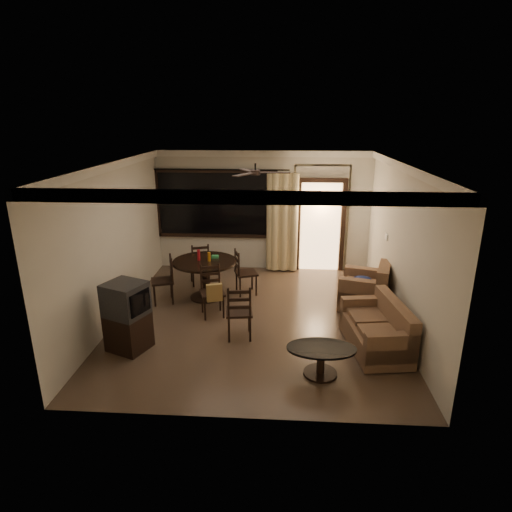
# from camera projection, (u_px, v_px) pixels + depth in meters

# --- Properties ---
(ground) EXTENTS (5.50, 5.50, 0.00)m
(ground) POSITION_uv_depth(u_px,v_px,m) (255.00, 318.00, 7.86)
(ground) COLOR #7F6651
(ground) RESTS_ON ground
(room_shell) EXTENTS (5.50, 6.70, 5.50)m
(room_shell) POSITION_uv_depth(u_px,v_px,m) (289.00, 202.00, 8.94)
(room_shell) COLOR beige
(room_shell) RESTS_ON ground
(dining_table) EXTENTS (1.27, 1.27, 1.01)m
(dining_table) POSITION_uv_depth(u_px,v_px,m) (205.00, 269.00, 8.55)
(dining_table) COLOR black
(dining_table) RESTS_ON ground
(dining_chair_west) EXTENTS (0.53, 0.53, 0.95)m
(dining_chair_west) POSITION_uv_depth(u_px,v_px,m) (164.00, 289.00, 8.45)
(dining_chair_west) COLOR black
(dining_chair_west) RESTS_ON ground
(dining_chair_east) EXTENTS (0.53, 0.53, 0.95)m
(dining_chair_east) POSITION_uv_depth(u_px,v_px,m) (246.00, 281.00, 8.87)
(dining_chair_east) COLOR black
(dining_chair_east) RESTS_ON ground
(dining_chair_south) EXTENTS (0.53, 0.57, 0.95)m
(dining_chair_south) POSITION_uv_depth(u_px,v_px,m) (213.00, 300.00, 7.87)
(dining_chair_south) COLOR black
(dining_chair_south) RESTS_ON ground
(dining_chair_north) EXTENTS (0.53, 0.53, 0.95)m
(dining_chair_north) POSITION_uv_depth(u_px,v_px,m) (200.00, 272.00, 9.38)
(dining_chair_north) COLOR black
(dining_chair_north) RESTS_ON ground
(tv_cabinet) EXTENTS (0.74, 0.71, 1.11)m
(tv_cabinet) POSITION_uv_depth(u_px,v_px,m) (127.00, 316.00, 6.67)
(tv_cabinet) COLOR black
(tv_cabinet) RESTS_ON ground
(sofa) EXTENTS (0.96, 1.54, 0.77)m
(sofa) POSITION_uv_depth(u_px,v_px,m) (379.00, 331.00, 6.74)
(sofa) COLOR #4B2C22
(sofa) RESTS_ON ground
(armchair) EXTENTS (1.08, 1.08, 0.88)m
(armchair) POSITION_uv_depth(u_px,v_px,m) (367.00, 290.00, 8.17)
(armchair) COLOR #4B2C22
(armchair) RESTS_ON ground
(coffee_table) EXTENTS (0.99, 0.59, 0.43)m
(coffee_table) POSITION_uv_depth(u_px,v_px,m) (321.00, 356.00, 6.06)
(coffee_table) COLOR black
(coffee_table) RESTS_ON ground
(side_chair) EXTENTS (0.48, 0.48, 0.97)m
(side_chair) POSITION_uv_depth(u_px,v_px,m) (239.00, 322.00, 7.09)
(side_chair) COLOR black
(side_chair) RESTS_ON ground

